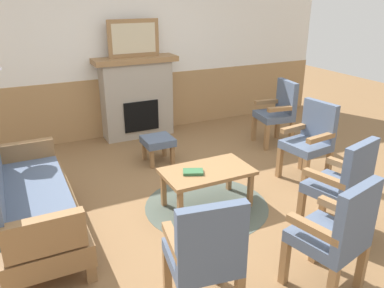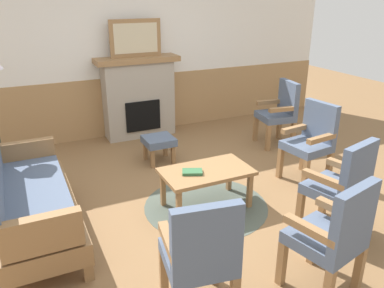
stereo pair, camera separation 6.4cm
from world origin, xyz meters
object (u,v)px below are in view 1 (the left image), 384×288
(coffee_table, at_px, (207,174))
(armchair_corner_left, at_px, (343,183))
(footstool, at_px, (158,143))
(armchair_by_window_left, at_px, (278,110))
(couch, at_px, (30,201))
(book_on_table, at_px, (193,172))
(armchair_front_left, at_px, (205,253))
(framed_picture, at_px, (134,38))
(armchair_near_fireplace, at_px, (311,138))
(fireplace, at_px, (137,97))
(armchair_front_center, at_px, (337,232))

(coffee_table, height_order, armchair_corner_left, armchair_corner_left)
(footstool, height_order, armchair_by_window_left, armchair_by_window_left)
(couch, xyz_separation_m, book_on_table, (1.59, -0.22, 0.06))
(couch, relative_size, armchair_front_left, 1.84)
(armchair_by_window_left, bearing_deg, framed_picture, 144.68)
(coffee_table, bearing_deg, couch, 173.10)
(couch, distance_m, coffee_table, 1.78)
(book_on_table, height_order, armchair_by_window_left, armchair_by_window_left)
(book_on_table, height_order, armchair_near_fireplace, armchair_near_fireplace)
(book_on_table, height_order, footstool, book_on_table)
(framed_picture, xyz_separation_m, coffee_table, (-0.06, -2.49, -1.17))
(coffee_table, bearing_deg, footstool, 91.58)
(footstool, xyz_separation_m, armchair_near_fireplace, (1.52, -1.29, 0.25))
(armchair_near_fireplace, height_order, armchair_by_window_left, same)
(couch, xyz_separation_m, armchair_near_fireplace, (3.24, -0.15, 0.14))
(coffee_table, xyz_separation_m, footstool, (-0.04, 1.35, -0.10))
(armchair_by_window_left, bearing_deg, armchair_front_left, -135.67)
(book_on_table, relative_size, armchair_near_fireplace, 0.21)
(couch, height_order, armchair_by_window_left, same)
(book_on_table, bearing_deg, coffee_table, 2.51)
(fireplace, bearing_deg, armchair_front_left, -101.84)
(framed_picture, bearing_deg, fireplace, -90.00)
(armchair_front_center, bearing_deg, fireplace, 92.70)
(armchair_near_fireplace, distance_m, armchair_front_left, 2.63)
(footstool, height_order, armchair_near_fireplace, armchair_near_fireplace)
(armchair_corner_left, bearing_deg, armchair_front_left, -168.00)
(framed_picture, relative_size, armchair_front_center, 0.82)
(couch, distance_m, armchair_corner_left, 2.95)
(book_on_table, bearing_deg, armchair_front_center, -74.76)
(book_on_table, distance_m, footstool, 1.38)
(fireplace, bearing_deg, armchair_near_fireplace, -59.84)
(framed_picture, bearing_deg, coffee_table, -91.47)
(armchair_by_window_left, height_order, armchair_corner_left, same)
(footstool, distance_m, armchair_near_fireplace, 2.01)
(couch, bearing_deg, coffee_table, -6.90)
(framed_picture, distance_m, coffee_table, 2.76)
(armchair_by_window_left, bearing_deg, armchair_corner_left, -113.51)
(armchair_front_left, xyz_separation_m, armchair_corner_left, (1.66, 0.35, 0.00))
(couch, relative_size, armchair_near_fireplace, 1.84)
(framed_picture, relative_size, couch, 0.44)
(footstool, bearing_deg, couch, -146.53)
(armchair_front_left, xyz_separation_m, armchair_front_center, (1.00, -0.22, 0.00))
(book_on_table, height_order, armchair_front_center, armchair_front_center)
(book_on_table, xyz_separation_m, footstool, (0.13, 1.36, -0.17))
(framed_picture, height_order, armchair_corner_left, framed_picture)
(footstool, height_order, armchair_front_center, armchair_front_center)
(coffee_table, xyz_separation_m, armchair_by_window_left, (1.88, 1.21, 0.15))
(book_on_table, height_order, armchair_front_left, armchair_front_left)
(coffee_table, distance_m, footstool, 1.36)
(fireplace, bearing_deg, book_on_table, -95.36)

